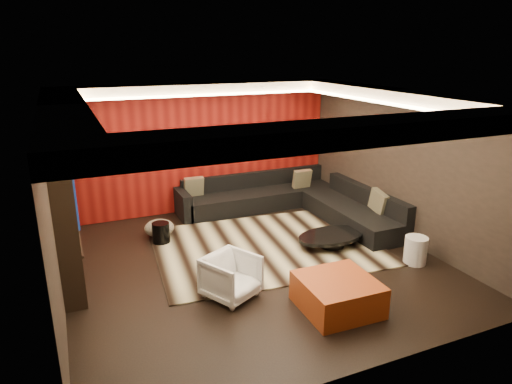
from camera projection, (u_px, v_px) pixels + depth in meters
name	position (u px, v px, depth m)	size (l,w,h in m)	color
floor	(254.00, 263.00, 7.78)	(6.00, 6.00, 0.02)	black
ceiling	(254.00, 95.00, 6.92)	(6.00, 6.00, 0.02)	silver
wall_back	(200.00, 148.00, 9.98)	(6.00, 0.02, 2.80)	black
wall_left	(51.00, 209.00, 6.21)	(0.02, 6.00, 2.80)	black
wall_right	(402.00, 166.00, 8.49)	(0.02, 6.00, 2.80)	black
red_feature_wall	(200.00, 148.00, 9.94)	(5.98, 0.05, 2.78)	#6B0C0A
soffit_back	(202.00, 89.00, 9.32)	(6.00, 0.60, 0.22)	silver
soffit_front	(359.00, 132.00, 4.60)	(6.00, 0.60, 0.22)	silver
soffit_left	(63.00, 113.00, 5.93)	(0.60, 4.80, 0.22)	silver
soffit_right	(395.00, 96.00, 7.98)	(0.60, 4.80, 0.22)	silver
cove_back	(207.00, 95.00, 9.05)	(4.80, 0.08, 0.04)	#FFD899
cove_front	(340.00, 135.00, 4.92)	(4.80, 0.08, 0.04)	#FFD899
cove_left	(91.00, 118.00, 6.09)	(0.08, 4.80, 0.04)	#FFD899
cove_right	(379.00, 102.00, 7.88)	(0.08, 4.80, 0.04)	#FFD899
tv_surround	(65.00, 214.00, 6.88)	(0.30, 2.00, 2.20)	black
tv_screen	(73.00, 191.00, 6.84)	(0.04, 1.30, 0.80)	black
tv_shelf	(79.00, 237.00, 7.06)	(0.04, 1.60, 0.04)	black
rug	(267.00, 246.00, 8.40)	(4.00, 3.00, 0.02)	beige
coffee_table	(331.00, 240.00, 8.36)	(1.32, 1.32, 0.22)	black
drum_stool	(161.00, 233.00, 8.49)	(0.32, 0.32, 0.38)	black
striped_pouf	(159.00, 228.00, 8.79)	(0.57, 0.57, 0.31)	beige
white_side_table	(416.00, 250.00, 7.69)	(0.38, 0.38, 0.47)	silver
orange_ottoman	(337.00, 294.00, 6.34)	(1.01, 1.01, 0.45)	maroon
armchair	(231.00, 277.00, 6.62)	(0.69, 0.71, 0.64)	silver
sectional_sofa	(293.00, 202.00, 9.98)	(3.65, 3.50, 0.75)	black
throw_pillows	(289.00, 188.00, 9.76)	(3.31, 2.77, 0.50)	tan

